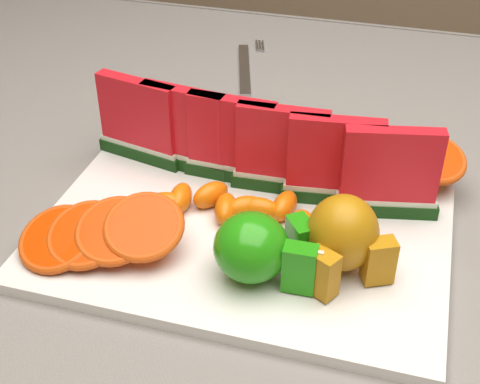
% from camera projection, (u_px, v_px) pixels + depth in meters
% --- Properties ---
extents(table, '(1.40, 0.90, 0.75)m').
position_uv_depth(table, '(330.00, 268.00, 0.79)').
color(table, '#462D17').
rests_on(table, ground).
extents(tablecloth, '(1.53, 1.03, 0.20)m').
position_uv_depth(tablecloth, '(334.00, 226.00, 0.75)').
color(tablecloth, gray).
rests_on(tablecloth, table).
extents(platter, '(0.40, 0.30, 0.01)m').
position_uv_depth(platter, '(246.00, 226.00, 0.68)').
color(platter, silver).
rests_on(platter, tablecloth).
extents(apple_cluster, '(0.11, 0.09, 0.06)m').
position_uv_depth(apple_cluster, '(260.00, 248.00, 0.59)').
color(apple_cluster, '#268D17').
rests_on(apple_cluster, platter).
extents(pear_cluster, '(0.09, 0.09, 0.07)m').
position_uv_depth(pear_cluster, '(344.00, 237.00, 0.59)').
color(pear_cluster, '#AF881A').
rests_on(pear_cluster, platter).
extents(fork, '(0.06, 0.19, 0.00)m').
position_uv_depth(fork, '(246.00, 67.00, 0.99)').
color(fork, silver).
rests_on(fork, tablecloth).
extents(watermelon_row, '(0.39, 0.07, 0.10)m').
position_uv_depth(watermelon_row, '(256.00, 147.00, 0.70)').
color(watermelon_row, '#08330B').
rests_on(watermelon_row, platter).
extents(orange_fan_front, '(0.17, 0.11, 0.05)m').
position_uv_depth(orange_fan_front, '(100.00, 233.00, 0.62)').
color(orange_fan_front, '#E55914').
rests_on(orange_fan_front, platter).
extents(orange_fan_back, '(0.38, 0.10, 0.05)m').
position_uv_depth(orange_fan_back, '(299.00, 146.00, 0.75)').
color(orange_fan_back, '#E55914').
rests_on(orange_fan_back, platter).
extents(tangerine_segments, '(0.21, 0.07, 0.03)m').
position_uv_depth(tangerine_segments, '(245.00, 208.00, 0.67)').
color(tangerine_segments, red).
rests_on(tangerine_segments, platter).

